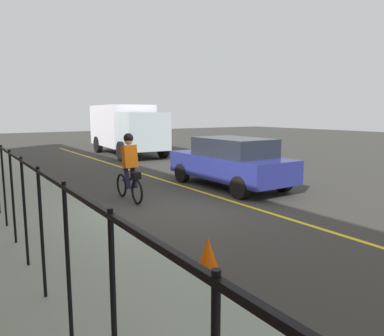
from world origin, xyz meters
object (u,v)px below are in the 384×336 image
object	(u,v)px
patrol_sedan	(231,161)
traffic_cone_near	(208,255)
cyclist_lead	(130,167)
box_truck_background	(126,127)

from	to	relation	value
patrol_sedan	traffic_cone_near	xyz separation A→B (m)	(-4.79, 4.36, -0.55)
cyclist_lead	patrol_sedan	bearing A→B (deg)	-89.61
patrol_sedan	traffic_cone_near	world-z (taller)	patrol_sedan
traffic_cone_near	patrol_sedan	bearing A→B (deg)	-42.34
box_truck_background	traffic_cone_near	size ratio (longest dim) A/B	12.61
box_truck_background	traffic_cone_near	xyz separation A→B (m)	(-15.25, 5.36, -1.28)
cyclist_lead	traffic_cone_near	bearing A→B (deg)	170.24
cyclist_lead	traffic_cone_near	size ratio (longest dim) A/B	3.36
patrol_sedan	box_truck_background	world-z (taller)	box_truck_background
box_truck_background	patrol_sedan	bearing A→B (deg)	-1.36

